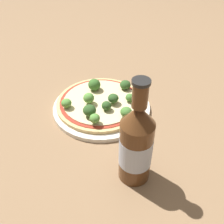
# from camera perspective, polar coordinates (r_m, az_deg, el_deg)

# --- Properties ---
(ground_plane) EXTENTS (3.00, 3.00, 0.00)m
(ground_plane) POSITION_cam_1_polar(r_m,az_deg,el_deg) (0.76, -0.76, 1.79)
(ground_plane) COLOR #846647
(plate) EXTENTS (0.27, 0.27, 0.01)m
(plate) POSITION_cam_1_polar(r_m,az_deg,el_deg) (0.74, -2.26, 1.08)
(plate) COLOR silver
(plate) RESTS_ON ground_plane
(pizza) EXTENTS (0.25, 0.25, 0.01)m
(pizza) POSITION_cam_1_polar(r_m,az_deg,el_deg) (0.74, -2.44, 2.03)
(pizza) COLOR tan
(pizza) RESTS_ON plate
(broccoli_floret_0) EXTENTS (0.04, 0.04, 0.03)m
(broccoli_floret_0) POSITION_cam_1_polar(r_m,az_deg,el_deg) (0.77, -3.87, 5.96)
(broccoli_floret_0) COLOR #6B8E51
(broccoli_floret_0) RESTS_ON pizza
(broccoli_floret_1) EXTENTS (0.03, 0.03, 0.03)m
(broccoli_floret_1) POSITION_cam_1_polar(r_m,az_deg,el_deg) (0.77, 3.08, 5.82)
(broccoli_floret_1) COLOR #6B8E51
(broccoli_floret_1) RESTS_ON pizza
(broccoli_floret_2) EXTENTS (0.03, 0.03, 0.03)m
(broccoli_floret_2) POSITION_cam_1_polar(r_m,az_deg,el_deg) (0.69, -1.21, 1.38)
(broccoli_floret_2) COLOR #6B8E51
(broccoli_floret_2) RESTS_ON pizza
(broccoli_floret_3) EXTENTS (0.03, 0.03, 0.03)m
(broccoli_floret_3) POSITION_cam_1_polar(r_m,az_deg,el_deg) (0.67, 3.10, 0.01)
(broccoli_floret_3) COLOR #6B8E51
(broccoli_floret_3) RESTS_ON pizza
(broccoli_floret_4) EXTENTS (0.03, 0.03, 0.03)m
(broccoli_floret_4) POSITION_cam_1_polar(r_m,az_deg,el_deg) (0.71, -9.90, 1.94)
(broccoli_floret_4) COLOR #6B8E51
(broccoli_floret_4) RESTS_ON pizza
(broccoli_floret_5) EXTENTS (0.02, 0.02, 0.02)m
(broccoli_floret_5) POSITION_cam_1_polar(r_m,az_deg,el_deg) (0.72, 3.89, 3.16)
(broccoli_floret_5) COLOR #6B8E51
(broccoli_floret_5) RESTS_ON pizza
(broccoli_floret_6) EXTENTS (0.03, 0.03, 0.03)m
(broccoli_floret_6) POSITION_cam_1_polar(r_m,az_deg,el_deg) (0.67, -4.91, 0.36)
(broccoli_floret_6) COLOR #6B8E51
(broccoli_floret_6) RESTS_ON pizza
(broccoli_floret_7) EXTENTS (0.03, 0.03, 0.03)m
(broccoli_floret_7) POSITION_cam_1_polar(r_m,az_deg,el_deg) (0.71, 0.27, 3.00)
(broccoli_floret_7) COLOR #6B8E51
(broccoli_floret_7) RESTS_ON pizza
(broccoli_floret_8) EXTENTS (0.03, 0.03, 0.03)m
(broccoli_floret_8) POSITION_cam_1_polar(r_m,az_deg,el_deg) (0.65, -3.79, -1.40)
(broccoli_floret_8) COLOR #6B8E51
(broccoli_floret_8) RESTS_ON pizza
(broccoli_floret_9) EXTENTS (0.03, 0.03, 0.03)m
(broccoli_floret_9) POSITION_cam_1_polar(r_m,az_deg,el_deg) (0.71, -5.08, 3.04)
(broccoli_floret_9) COLOR #6B8E51
(broccoli_floret_9) RESTS_ON pizza
(beer_bottle) EXTENTS (0.07, 0.07, 0.24)m
(beer_bottle) POSITION_cam_1_polar(r_m,az_deg,el_deg) (0.52, 5.27, -6.99)
(beer_bottle) COLOR #563319
(beer_bottle) RESTS_ON ground_plane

